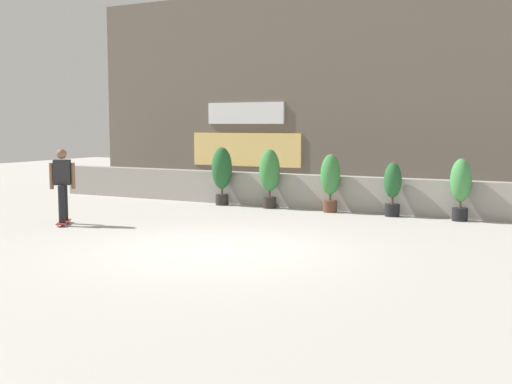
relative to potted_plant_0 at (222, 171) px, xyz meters
name	(u,v)px	position (x,y,z in m)	size (l,w,h in m)	color
ground_plane	(218,250)	(3.15, -5.55, -0.94)	(48.00, 48.00, 0.00)	#B2AFA8
planter_wall	(335,193)	(3.15, 0.45, -0.49)	(18.00, 0.40, 0.90)	gray
building_backdrop	(380,92)	(3.14, 4.45, 2.30)	(20.00, 2.08, 6.50)	#60564C
potted_plant_0	(222,171)	(0.00, 0.00, 0.00)	(0.57, 0.57, 1.61)	#2D2823
potted_plant_1	(270,174)	(1.47, 0.00, -0.02)	(0.55, 0.55, 1.58)	#2D2823
potted_plant_2	(330,179)	(3.19, 0.00, -0.09)	(0.50, 0.50, 1.48)	brown
potted_plant_3	(393,186)	(4.80, 0.00, -0.21)	(0.42, 0.42, 1.32)	black
potted_plant_4	(461,185)	(6.40, 0.00, -0.11)	(0.49, 0.49, 1.45)	black
skater_mid_plaza	(62,183)	(-1.38, -4.66, 0.00)	(0.61, 0.78, 1.70)	maroon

